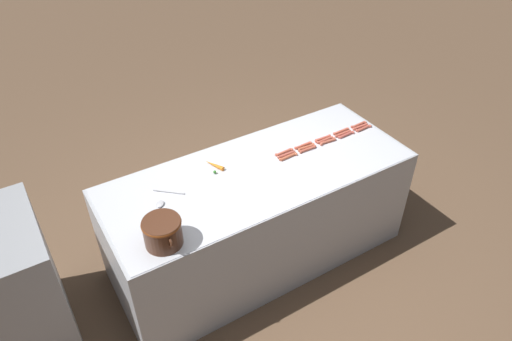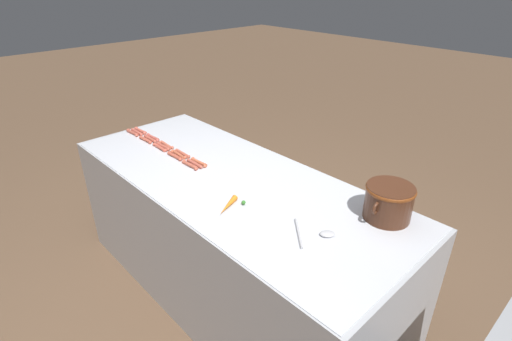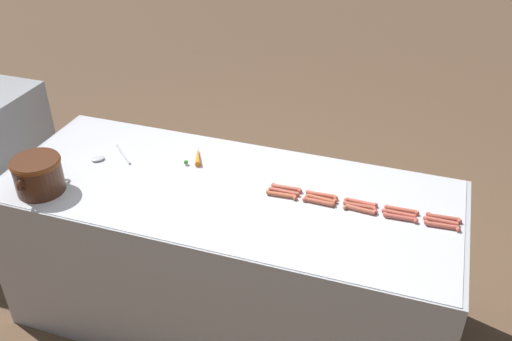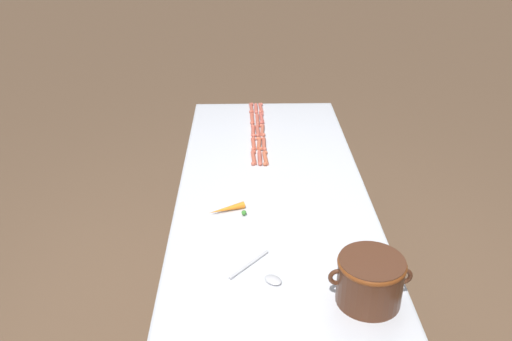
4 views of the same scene
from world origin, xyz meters
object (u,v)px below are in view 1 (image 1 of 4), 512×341
(hot_dog_0, at_px, (363,128))
(hot_dog_14, at_px, (284,152))
(hot_dog_4, at_px, (288,157))
(hot_dog_12, at_px, (323,138))
(hot_dog_6, at_px, (343,133))
(hot_dog_8, at_px, (306,147))
(hot_dog_7, at_px, (325,140))
(bean_pot, at_px, (162,231))
(carrot, at_px, (214,165))
(hot_dog_3, at_px, (308,149))
(hot_dog_13, at_px, (303,145))
(serving_spoon, at_px, (163,200))
(hot_dog_11, at_px, (341,131))
(hot_dog_10, at_px, (359,125))
(hot_dog_1, at_px, (346,135))
(hot_dog_5, at_px, (360,127))
(hot_dog_2, at_px, (328,141))
(hot_dog_9, at_px, (286,155))

(hot_dog_0, distance_m, hot_dog_14, 0.74)
(hot_dog_4, height_order, hot_dog_12, same)
(hot_dog_6, relative_size, hot_dog_12, 1.00)
(hot_dog_0, bearing_deg, hot_dog_8, 87.24)
(hot_dog_4, distance_m, hot_dog_8, 0.19)
(hot_dog_7, bearing_deg, bean_pot, 103.22)
(hot_dog_6, distance_m, carrot, 1.08)
(hot_dog_14, bearing_deg, hot_dog_3, -109.46)
(hot_dog_0, relative_size, hot_dog_13, 1.00)
(hot_dog_7, bearing_deg, hot_dog_13, 81.19)
(hot_dog_13, height_order, serving_spoon, hot_dog_13)
(hot_dog_14, bearing_deg, hot_dog_13, -90.89)
(hot_dog_0, height_order, hot_dog_8, same)
(hot_dog_13, bearing_deg, hot_dog_14, 89.11)
(hot_dog_6, xyz_separation_m, hot_dog_13, (0.03, 0.37, 0.00))
(hot_dog_4, bearing_deg, hot_dog_7, -85.21)
(hot_dog_11, relative_size, carrot, 0.92)
(bean_pot, xyz_separation_m, serving_spoon, (0.36, -0.14, -0.09))
(hot_dog_4, relative_size, hot_dog_10, 1.00)
(hot_dog_1, height_order, hot_dog_5, same)
(hot_dog_1, distance_m, hot_dog_11, 0.06)
(hot_dog_14, bearing_deg, hot_dog_4, 173.74)
(hot_dog_10, xyz_separation_m, hot_dog_12, (-0.00, 0.37, 0.00))
(hot_dog_1, xyz_separation_m, hot_dog_3, (-0.00, 0.38, 0.00))
(hot_dog_2, distance_m, hot_dog_10, 0.37)
(hot_dog_3, xyz_separation_m, hot_dog_10, (0.06, -0.56, 0.00))
(hot_dog_5, height_order, hot_dog_8, same)
(hot_dog_2, distance_m, hot_dog_8, 0.19)
(hot_dog_14, bearing_deg, hot_dog_5, -92.35)
(hot_dog_5, bearing_deg, hot_dog_12, 86.01)
(hot_dog_10, bearing_deg, hot_dog_11, 90.47)
(hot_dog_2, bearing_deg, hot_dog_6, -81.73)
(hot_dog_4, relative_size, hot_dog_13, 1.00)
(hot_dog_14, distance_m, serving_spoon, 0.99)
(hot_dog_7, height_order, hot_dog_10, same)
(hot_dog_0, distance_m, carrot, 1.28)
(hot_dog_5, bearing_deg, serving_spoon, 89.79)
(hot_dog_1, height_order, hot_dog_11, same)
(hot_dog_3, bearing_deg, hot_dog_13, -0.17)
(hot_dog_8, distance_m, hot_dog_14, 0.18)
(hot_dog_13, distance_m, hot_dog_14, 0.18)
(hot_dog_5, height_order, hot_dog_13, same)
(serving_spoon, bearing_deg, carrot, -71.83)
(hot_dog_1, relative_size, hot_dog_3, 1.00)
(hot_dog_2, distance_m, hot_dog_4, 0.38)
(hot_dog_9, distance_m, hot_dog_11, 0.56)
(hot_dog_7, height_order, hot_dog_9, same)
(hot_dog_4, distance_m, hot_dog_14, 0.06)
(serving_spoon, relative_size, carrot, 1.31)
(hot_dog_3, relative_size, hot_dog_10, 1.00)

